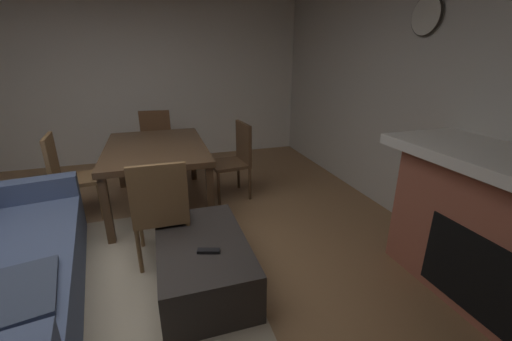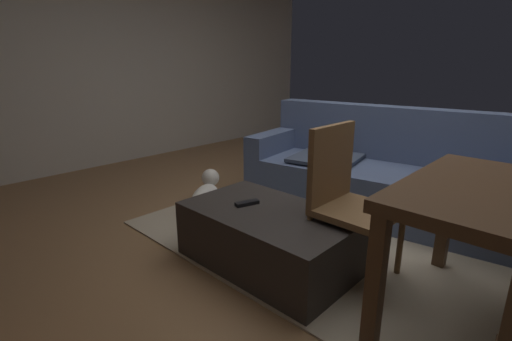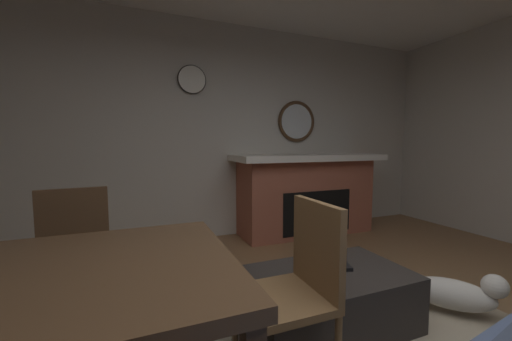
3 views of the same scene
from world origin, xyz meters
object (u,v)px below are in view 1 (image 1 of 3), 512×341
Objects in this scene: dining_table at (156,151)px; dining_chair_north at (66,172)px; ottoman_coffee_table at (203,262)px; dining_chair_south at (236,156)px; dining_chair_west at (161,207)px; tv_remote at (209,251)px; wall_clock at (426,15)px; dining_chair_east at (156,139)px.

dining_table is 0.94m from dining_chair_north.
ottoman_coffee_table is 1.65m from dining_table.
dining_chair_south and dining_chair_west have the same top height.
tv_remote is 0.10× the size of dining_table.
dining_chair_north reaches higher than dining_table.
wall_clock is (-1.07, -3.41, 1.51)m from dining_chair_north.
wall_clock reaches higher than dining_table.
tv_remote is at bearing -171.02° from ottoman_coffee_table.
dining_chair_east is at bearing 47.60° from wall_clock.
dining_chair_north is at bearing 141.56° from dining_chair_east.
ottoman_coffee_table is 0.27m from tv_remote.
dining_chair_west is at bearing 179.78° from dining_chair_east.
ottoman_coffee_table is 1.18× the size of dining_chair_north.
dining_chair_south is at bearing -141.65° from dining_chair_east.
dining_chair_east reaches higher than ottoman_coffee_table.
wall_clock is at bearing -87.69° from dining_chair_west.
ottoman_coffee_table is 0.70× the size of dining_table.
dining_chair_east is (1.19, -0.94, 0.00)m from dining_chair_north.
dining_chair_west is at bearing 46.85° from tv_remote.
wall_clock reaches higher than tv_remote.
dining_chair_south is 2.60× the size of wall_clock.
ottoman_coffee_table is at bearing 156.99° from dining_chair_south.
dining_chair_east is (2.73, 0.26, 0.33)m from ottoman_coffee_table.
dining_chair_north and dining_chair_west have the same top height.
dining_chair_west is (-1.18, 0.00, -0.14)m from dining_table.
tv_remote is 0.45× the size of wall_clock.
ottoman_coffee_table is 1.73m from dining_chair_south.
tv_remote is 2.92m from dining_chair_east.
dining_chair_west is (0.54, 0.30, 0.13)m from tv_remote.
dining_chair_west reaches higher than dining_table.
dining_table is at bearing 9.83° from ottoman_coffee_table.
dining_chair_south reaches higher than dining_table.
dining_table is 1.19m from dining_chair_east.
dining_chair_south is 2.42m from wall_clock.
dining_chair_east is at bearing 38.35° from dining_chair_south.
tv_remote reaches higher than ottoman_coffee_table.
dining_chair_south is 1.49m from dining_chair_east.
tv_remote is at bearing -174.34° from dining_chair_east.
tv_remote is at bearing 159.79° from dining_chair_south.
wall_clock is at bearing -55.32° from tv_remote.
dining_chair_north is 2.60× the size of wall_clock.
wall_clock is at bearing -113.51° from dining_table.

